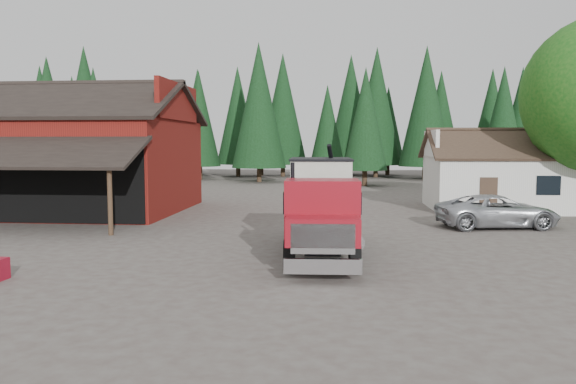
{
  "coord_description": "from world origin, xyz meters",
  "views": [
    {
      "loc": [
        3.71,
        -19.94,
        3.78
      ],
      "look_at": [
        1.67,
        2.57,
        1.8
      ],
      "focal_mm": 35.0,
      "sensor_mm": 36.0,
      "label": 1
    }
  ],
  "objects": [
    {
      "name": "farmhouse",
      "position": [
        13.0,
        13.0,
        1.67
      ],
      "size": [
        8.6,
        6.42,
        4.65
      ],
      "color": "silver",
      "rests_on": "ground"
    },
    {
      "name": "near_pine_b",
      "position": [
        6.0,
        30.0,
        5.89
      ],
      "size": [
        3.96,
        3.96,
        10.4
      ],
      "color": "#382619",
      "rests_on": "ground"
    },
    {
      "name": "near_pine_a",
      "position": [
        -22.0,
        28.0,
        6.39
      ],
      "size": [
        4.4,
        4.4,
        11.4
      ],
      "color": "#382619",
      "rests_on": "ground"
    },
    {
      "name": "red_barn",
      "position": [
        -11.0,
        9.9,
        2.69
      ],
      "size": [
        12.8,
        13.63,
        7.18
      ],
      "color": "maroon",
      "rests_on": "ground"
    },
    {
      "name": "silver_car",
      "position": [
        10.79,
        5.66,
        0.74
      ],
      "size": [
        5.62,
        3.22,
        1.48
      ],
      "primitive_type": "imported",
      "rotation": [
        0.0,
        0.0,
        1.72
      ],
      "color": "#B7BABF",
      "rests_on": "ground"
    },
    {
      "name": "near_pine_d",
      "position": [
        -4.0,
        34.0,
        7.39
      ],
      "size": [
        5.28,
        5.28,
        13.4
      ],
      "color": "#382619",
      "rests_on": "ground"
    },
    {
      "name": "conifer_backdrop",
      "position": [
        0.0,
        42.0,
        0.0
      ],
      "size": [
        76.0,
        16.0,
        16.0
      ],
      "primitive_type": null,
      "color": "black",
      "rests_on": "ground"
    },
    {
      "name": "feed_truck",
      "position": [
        3.13,
        -1.05,
        1.75
      ],
      "size": [
        2.73,
        8.39,
        3.75
      ],
      "rotation": [
        0.0,
        0.0,
        0.04
      ],
      "color": "black",
      "rests_on": "ground"
    },
    {
      "name": "near_pine_c",
      "position": [
        22.0,
        26.0,
        6.89
      ],
      "size": [
        4.84,
        4.84,
        12.4
      ],
      "color": "#382619",
      "rests_on": "ground"
    },
    {
      "name": "ground",
      "position": [
        0.0,
        0.0,
        0.0
      ],
      "size": [
        120.0,
        120.0,
        0.0
      ],
      "primitive_type": "plane",
      "color": "#4B403A",
      "rests_on": "ground"
    }
  ]
}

